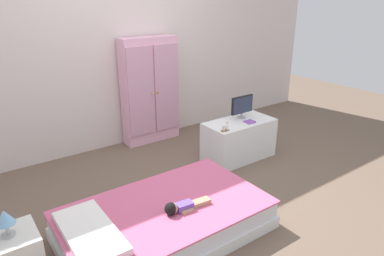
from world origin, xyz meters
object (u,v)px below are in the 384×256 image
Objects in this scene: doll at (179,207)px; book_purple at (250,122)px; rocking_horse_toy at (226,126)px; tv_monitor at (242,105)px; bed at (165,220)px; table_lamp at (5,219)px; wardrobe at (150,91)px; tv_stand at (239,140)px.

book_purple reaches higher than doll.
rocking_horse_toy is (1.04, 0.68, 0.22)m from doll.
tv_monitor reaches higher than book_purple.
rocking_horse_toy is 1.00× the size of book_purple.
bed is 1.76m from tv_monitor.
doll is 2.09× the size of table_lamp.
wardrobe is at bearing 100.93° from rocking_horse_toy.
bed is 4.10× the size of doll.
book_purple is (-0.03, -0.16, -0.14)m from tv_monitor.
rocking_horse_toy is at bearing 27.06° from bed.
book_purple is at bearing 5.90° from rocking_horse_toy.
book_purple is at bearing 22.01° from bed.
table_lamp is at bearing -140.42° from wardrobe.
table_lamp is 2.66m from tv_monitor.
table_lamp is 1.70× the size of rocking_horse_toy.
tv_monitor is at bearing -56.67° from wardrobe.
tv_stand is at bearing 30.80° from doll.
tv_stand is (0.56, -1.06, -0.44)m from wardrobe.
table_lamp is 1.69× the size of book_purple.
wardrobe is (0.87, 1.75, 0.54)m from bed.
tv_stand reaches higher than bed.
bed is 1.29m from rocking_horse_toy.
wardrobe reaches higher than book_purple.
doll is 3.54× the size of book_purple.
table_lamp is at bearing -166.65° from tv_monitor.
rocking_horse_toy is at bearing 33.20° from doll.
wardrobe is (0.81, 1.87, 0.38)m from doll.
doll is at bearing -153.22° from book_purple.
table_lamp reaches higher than tv_stand.
doll is 0.48× the size of tv_stand.
bed is 8.56× the size of table_lamp.
book_purple reaches higher than tv_stand.
wardrobe is at bearing 123.33° from tv_monitor.
doll is 1.28× the size of tv_monitor.
tv_stand is (1.42, 0.69, 0.10)m from bed.
wardrobe is 1.18m from tv_monitor.
book_purple reaches higher than bed.
wardrobe is 1.32m from book_purple.
wardrobe reaches higher than rocking_horse_toy.
wardrobe is 1.27m from tv_stand.
wardrobe is 1.22m from rocking_horse_toy.
tv_monitor is 2.77× the size of rocking_horse_toy.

